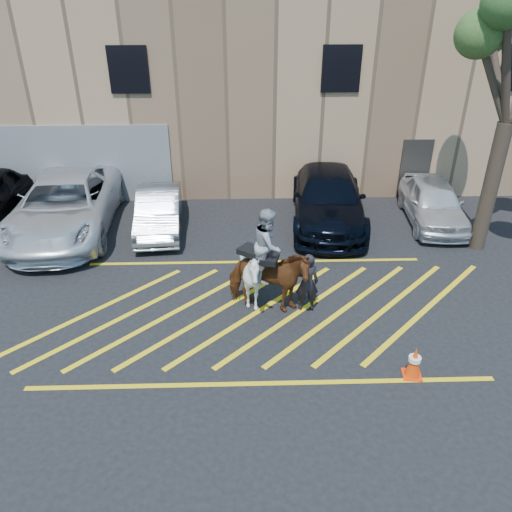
{
  "coord_description": "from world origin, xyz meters",
  "views": [
    {
      "loc": [
        -0.35,
        -10.37,
        7.14
      ],
      "look_at": [
        -0.03,
        0.2,
        1.3
      ],
      "focal_mm": 35.0,
      "sensor_mm": 36.0,
      "label": 1
    }
  ],
  "objects_px": {
    "mounted_bay": "(268,272)",
    "car_white_pickup": "(65,205)",
    "car_silver_sedan": "(159,211)",
    "car_white_suv": "(433,202)",
    "traffic_cone": "(414,362)",
    "car_blue_suv": "(328,198)",
    "handler": "(307,282)",
    "saddled_white": "(251,275)"
  },
  "relations": [
    {
      "from": "mounted_bay",
      "to": "car_white_pickup",
      "type": "bearing_deg",
      "value": 142.93
    },
    {
      "from": "car_silver_sedan",
      "to": "car_white_suv",
      "type": "distance_m",
      "value": 9.04
    },
    {
      "from": "car_white_pickup",
      "to": "traffic_cone",
      "type": "xyz_separation_m",
      "value": [
        9.09,
        -7.15,
        -0.51
      ]
    },
    {
      "from": "car_blue_suv",
      "to": "mounted_bay",
      "type": "distance_m",
      "value": 5.7
    },
    {
      "from": "car_white_pickup",
      "to": "car_blue_suv",
      "type": "height_order",
      "value": "car_white_pickup"
    },
    {
      "from": "handler",
      "to": "car_silver_sedan",
      "type": "bearing_deg",
      "value": -48.89
    },
    {
      "from": "car_white_suv",
      "to": "handler",
      "type": "distance_m",
      "value": 6.94
    },
    {
      "from": "car_silver_sedan",
      "to": "mounted_bay",
      "type": "height_order",
      "value": "mounted_bay"
    },
    {
      "from": "car_blue_suv",
      "to": "saddled_white",
      "type": "distance_m",
      "value": 5.61
    },
    {
      "from": "car_white_pickup",
      "to": "traffic_cone",
      "type": "bearing_deg",
      "value": -41.74
    },
    {
      "from": "car_silver_sedan",
      "to": "traffic_cone",
      "type": "xyz_separation_m",
      "value": [
        6.14,
        -7.14,
        -0.28
      ]
    },
    {
      "from": "car_blue_suv",
      "to": "mounted_bay",
      "type": "bearing_deg",
      "value": -108.02
    },
    {
      "from": "traffic_cone",
      "to": "mounted_bay",
      "type": "bearing_deg",
      "value": 139.52
    },
    {
      "from": "car_silver_sedan",
      "to": "car_blue_suv",
      "type": "xyz_separation_m",
      "value": [
        5.55,
        0.53,
        0.18
      ]
    },
    {
      "from": "car_white_suv",
      "to": "saddled_white",
      "type": "relative_size",
      "value": 2.02
    },
    {
      "from": "car_white_pickup",
      "to": "car_silver_sedan",
      "type": "height_order",
      "value": "car_white_pickup"
    },
    {
      "from": "mounted_bay",
      "to": "saddled_white",
      "type": "xyz_separation_m",
      "value": [
        -0.39,
        0.28,
        -0.23
      ]
    },
    {
      "from": "car_blue_suv",
      "to": "car_white_suv",
      "type": "xyz_separation_m",
      "value": [
        3.48,
        -0.21,
        -0.12
      ]
    },
    {
      "from": "car_white_suv",
      "to": "saddled_white",
      "type": "height_order",
      "value": "saddled_white"
    },
    {
      "from": "car_white_suv",
      "to": "saddled_white",
      "type": "xyz_separation_m",
      "value": [
        -6.14,
        -4.73,
        0.15
      ]
    },
    {
      "from": "handler",
      "to": "mounted_bay",
      "type": "bearing_deg",
      "value": -0.51
    },
    {
      "from": "car_blue_suv",
      "to": "car_white_pickup",
      "type": "bearing_deg",
      "value": -171.05
    },
    {
      "from": "handler",
      "to": "saddled_white",
      "type": "relative_size",
      "value": 0.75
    },
    {
      "from": "mounted_bay",
      "to": "traffic_cone",
      "type": "xyz_separation_m",
      "value": [
        2.86,
        -2.44,
        -0.72
      ]
    },
    {
      "from": "car_white_suv",
      "to": "handler",
      "type": "height_order",
      "value": "handler"
    },
    {
      "from": "handler",
      "to": "car_white_suv",
      "type": "bearing_deg",
      "value": -134.74
    },
    {
      "from": "traffic_cone",
      "to": "car_white_suv",
      "type": "bearing_deg",
      "value": 68.82
    },
    {
      "from": "car_silver_sedan",
      "to": "saddled_white",
      "type": "height_order",
      "value": "saddled_white"
    },
    {
      "from": "car_white_suv",
      "to": "traffic_cone",
      "type": "distance_m",
      "value": 8.0
    },
    {
      "from": "car_white_suv",
      "to": "car_blue_suv",
      "type": "bearing_deg",
      "value": -178.27
    },
    {
      "from": "handler",
      "to": "mounted_bay",
      "type": "distance_m",
      "value": 1.0
    },
    {
      "from": "car_white_pickup",
      "to": "traffic_cone",
      "type": "height_order",
      "value": "car_white_pickup"
    },
    {
      "from": "saddled_white",
      "to": "car_blue_suv",
      "type": "bearing_deg",
      "value": 61.77
    },
    {
      "from": "handler",
      "to": "mounted_bay",
      "type": "xyz_separation_m",
      "value": [
        -0.95,
        -0.01,
        0.32
      ]
    },
    {
      "from": "car_blue_suv",
      "to": "mounted_bay",
      "type": "relative_size",
      "value": 2.11
    },
    {
      "from": "car_silver_sedan",
      "to": "handler",
      "type": "bearing_deg",
      "value": -52.87
    },
    {
      "from": "saddled_white",
      "to": "car_silver_sedan",
      "type": "bearing_deg",
      "value": 123.25
    },
    {
      "from": "car_silver_sedan",
      "to": "handler",
      "type": "height_order",
      "value": "handler"
    },
    {
      "from": "car_white_pickup",
      "to": "car_silver_sedan",
      "type": "xyz_separation_m",
      "value": [
        2.95,
        -0.01,
        -0.23
      ]
    },
    {
      "from": "car_blue_suv",
      "to": "mounted_bay",
      "type": "xyz_separation_m",
      "value": [
        -2.27,
        -5.22,
        0.26
      ]
    },
    {
      "from": "handler",
      "to": "traffic_cone",
      "type": "xyz_separation_m",
      "value": [
        1.91,
        -2.45,
        -0.41
      ]
    },
    {
      "from": "car_silver_sedan",
      "to": "handler",
      "type": "distance_m",
      "value": 6.32
    }
  ]
}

